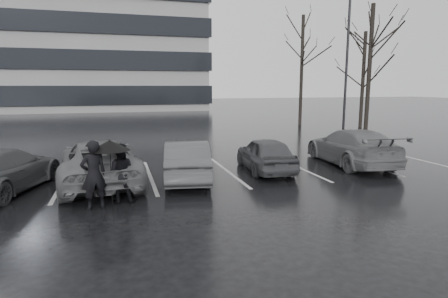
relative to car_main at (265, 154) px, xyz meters
name	(u,v)px	position (x,y,z in m)	size (l,w,h in m)	color
ground	(232,191)	(-1.95, -2.22, -0.63)	(160.00, 160.00, 0.00)	black
car_main	(265,154)	(0.00, 0.00, 0.00)	(1.48, 3.68, 1.25)	black
car_west_a	(187,160)	(-3.00, -0.48, 0.03)	(1.39, 3.98, 1.31)	#2B2B2D
car_west_b	(100,162)	(-5.75, -0.25, 0.07)	(2.33, 5.04, 1.40)	#464649
car_west_c	(2,170)	(-8.47, -0.46, 0.03)	(1.83, 4.49, 1.30)	black
car_east	(351,147)	(3.69, 0.11, 0.09)	(1.99, 4.90, 1.42)	#464649
pedestrian_left	(94,175)	(-5.79, -2.81, 0.25)	(0.64, 0.42, 1.76)	black
pedestrian_right	(120,173)	(-5.14, -2.42, 0.17)	(0.77, 0.60, 1.59)	black
umbrella	(110,145)	(-5.37, -2.66, 0.96)	(1.03, 1.03, 1.74)	black
lamp_post	(346,75)	(7.61, 6.58, 3.09)	(0.44, 0.44, 8.12)	gray
stall_stripes	(190,174)	(-2.75, 0.28, -0.62)	(19.72, 5.00, 0.00)	#B8B9BB
tree_east	(369,71)	(10.05, 7.78, 3.37)	(0.26, 0.26, 8.00)	black
tree_ne	(363,80)	(12.55, 11.78, 2.87)	(0.26, 0.26, 7.00)	black
tree_north	(302,71)	(9.05, 14.78, 3.62)	(0.26, 0.26, 8.50)	black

